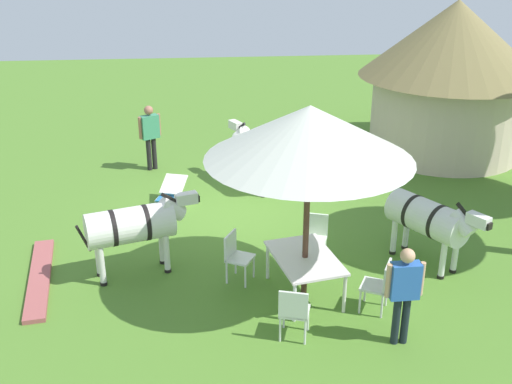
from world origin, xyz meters
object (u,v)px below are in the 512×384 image
object	(u,v)px
guest_beside_umbrella	(404,288)
striped_lounge_chair	(172,194)
zebra_nearest_camera	(256,149)
zebra_by_umbrella	(429,219)
shade_umbrella	(309,133)
patio_chair_west_end	(380,283)
standing_watcher	(150,132)
patio_chair_near_hut	(315,234)
zebra_toward_hut	(133,225)
thatched_hut	(451,72)
patio_dining_table	(305,260)
patio_chair_near_lawn	(236,254)
patio_chair_east_end	(294,310)

from	to	relation	value
guest_beside_umbrella	striped_lounge_chair	size ratio (longest dim) A/B	1.70
zebra_nearest_camera	zebra_by_umbrella	bearing A→B (deg)	-82.03
shade_umbrella	patio_chair_west_end	world-z (taller)	shade_umbrella
patio_chair_west_end	zebra_by_umbrella	world-z (taller)	zebra_by_umbrella
guest_beside_umbrella	standing_watcher	world-z (taller)	standing_watcher
patio_chair_near_hut	patio_chair_west_end	bearing A→B (deg)	130.44
zebra_toward_hut	standing_watcher	bearing A→B (deg)	163.15
thatched_hut	guest_beside_umbrella	distance (m)	9.32
shade_umbrella	striped_lounge_chair	xyz separation A→B (m)	(-4.00, -2.39, -2.67)
guest_beside_umbrella	zebra_toward_hut	bearing A→B (deg)	148.09
thatched_hut	patio_chair_west_end	bearing A→B (deg)	-27.48
patio_chair_near_hut	striped_lounge_chair	bearing A→B (deg)	-26.69
standing_watcher	zebra_toward_hut	size ratio (longest dim) A/B	0.79
patio_dining_table	guest_beside_umbrella	world-z (taller)	guest_beside_umbrella
patio_chair_near_lawn	zebra_by_umbrella	size ratio (longest dim) A/B	0.47
patio_chair_east_end	zebra_by_umbrella	world-z (taller)	zebra_by_umbrella
shade_umbrella	patio_dining_table	xyz separation A→B (m)	(0.00, -0.00, -2.25)
patio_chair_near_lawn	striped_lounge_chair	bearing A→B (deg)	-131.74
patio_chair_west_end	guest_beside_umbrella	xyz separation A→B (m)	(0.87, 0.08, 0.45)
patio_chair_west_end	striped_lounge_chair	size ratio (longest dim) A/B	0.95
patio_chair_west_end	standing_watcher	bearing A→B (deg)	58.18
patio_chair_near_hut	shade_umbrella	bearing A→B (deg)	90.00
patio_chair_near_hut	thatched_hut	bearing A→B (deg)	-110.88
zebra_nearest_camera	zebra_toward_hut	size ratio (longest dim) A/B	0.90
striped_lounge_chair	patio_chair_near_lawn	bearing A→B (deg)	127.90
patio_chair_near_lawn	patio_chair_east_end	bearing A→B (deg)	50.69
patio_dining_table	patio_chair_west_end	world-z (taller)	patio_chair_west_end
guest_beside_umbrella	zebra_toward_hut	size ratio (longest dim) A/B	0.75
thatched_hut	zebra_nearest_camera	size ratio (longest dim) A/B	2.54
patio_chair_near_lawn	standing_watcher	distance (m)	6.01
patio_chair_east_end	standing_watcher	xyz separation A→B (m)	(-7.53, -2.61, 0.51)
patio_chair_east_end	standing_watcher	world-z (taller)	standing_watcher
zebra_toward_hut	patio_chair_near_hut	bearing A→B (deg)	76.55
patio_chair_east_end	zebra_by_umbrella	distance (m)	3.50
zebra_nearest_camera	patio_chair_near_hut	bearing A→B (deg)	-104.75
patio_chair_near_lawn	patio_dining_table	bearing A→B (deg)	90.00
patio_chair_east_end	striped_lounge_chair	distance (m)	5.61
guest_beside_umbrella	zebra_by_umbrella	distance (m)	2.59
guest_beside_umbrella	patio_chair_west_end	bearing A→B (deg)	94.03
thatched_hut	guest_beside_umbrella	bearing A→B (deg)	-24.54
patio_chair_near_hut	standing_watcher	size ratio (longest dim) A/B	0.53
patio_chair_east_end	patio_chair_west_end	distance (m)	1.63
patio_chair_east_end	standing_watcher	size ratio (longest dim) A/B	0.53
standing_watcher	shade_umbrella	bearing A→B (deg)	85.59
patio_dining_table	zebra_nearest_camera	bearing A→B (deg)	-175.42
zebra_toward_hut	patio_chair_near_lawn	bearing A→B (deg)	60.43
shade_umbrella	guest_beside_umbrella	size ratio (longest dim) A/B	2.08
shade_umbrella	zebra_toward_hut	bearing A→B (deg)	-108.65
patio_chair_near_hut	patio_chair_near_lawn	size ratio (longest dim) A/B	1.00
patio_chair_near_hut	guest_beside_umbrella	xyz separation A→B (m)	(2.67, 0.82, 0.45)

